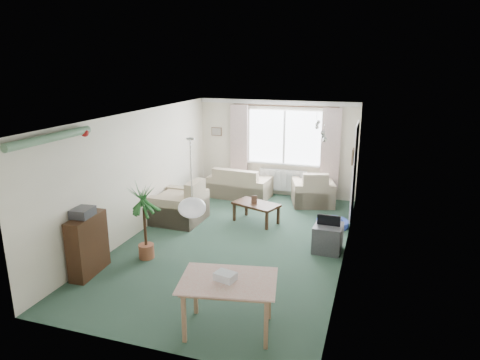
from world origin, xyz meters
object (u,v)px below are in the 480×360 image
(sofa, at_px, (240,182))
(armchair_left, at_px, (179,201))
(tv_cube, at_px, (328,238))
(bookshelf, at_px, (88,245))
(pet_bed, at_px, (332,223))
(dining_table, at_px, (229,306))
(armchair_corner, at_px, (313,187))
(coffee_table, at_px, (256,213))
(houseplant, at_px, (145,222))

(sofa, relative_size, armchair_left, 1.49)
(armchair_left, height_order, tv_cube, armchair_left)
(bookshelf, bearing_deg, pet_bed, 38.95)
(tv_cube, relative_size, pet_bed, 0.82)
(armchair_left, distance_m, bookshelf, 2.60)
(dining_table, bearing_deg, pet_bed, 77.99)
(armchair_corner, distance_m, bookshelf, 5.42)
(armchair_corner, bearing_deg, coffee_table, 42.16)
(sofa, height_order, armchair_corner, armchair_corner)
(tv_cube, bearing_deg, houseplant, -154.41)
(coffee_table, xyz_separation_m, tv_cube, (1.62, -0.96, 0.03))
(sofa, height_order, dining_table, sofa)
(bookshelf, bearing_deg, armchair_left, 78.28)
(houseplant, bearing_deg, coffee_table, 59.13)
(sofa, distance_m, dining_table, 5.59)
(armchair_left, xyz_separation_m, bookshelf, (-0.34, -2.58, 0.03))
(bookshelf, xyz_separation_m, dining_table, (2.64, -0.73, -0.15))
(coffee_table, xyz_separation_m, houseplant, (-1.34, -2.24, 0.45))
(sofa, distance_m, bookshelf, 4.73)
(dining_table, bearing_deg, bookshelf, 164.45)
(houseplant, relative_size, pet_bed, 2.02)
(armchair_corner, distance_m, pet_bed, 1.50)
(bookshelf, height_order, dining_table, bookshelf)
(armchair_left, height_order, coffee_table, armchair_left)
(armchair_left, xyz_separation_m, houseplant, (0.24, -1.81, 0.21))
(armchair_corner, xyz_separation_m, houseplant, (-2.29, -3.82, 0.25))
(sofa, xyz_separation_m, coffee_table, (0.89, -1.60, -0.17))
(armchair_left, bearing_deg, bookshelf, -6.09)
(sofa, xyz_separation_m, dining_table, (1.61, -5.35, -0.04))
(sofa, height_order, coffee_table, sofa)
(coffee_table, distance_m, houseplant, 2.65)
(armchair_corner, relative_size, houseplant, 0.70)
(houseplant, bearing_deg, bookshelf, -126.96)
(armchair_corner, distance_m, armchair_left, 3.23)
(sofa, height_order, bookshelf, bookshelf)
(armchair_left, relative_size, tv_cube, 1.89)
(armchair_corner, bearing_deg, pet_bed, 98.35)
(sofa, bearing_deg, dining_table, 110.58)
(armchair_corner, xyz_separation_m, tv_cube, (0.67, -2.54, -0.17))
(armchair_corner, relative_size, dining_table, 0.86)
(bookshelf, height_order, pet_bed, bookshelf)
(bookshelf, bearing_deg, dining_table, -19.77)
(armchair_corner, bearing_deg, tv_cube, 87.97)
(houseplant, height_order, pet_bed, houseplant)
(bookshelf, bearing_deg, houseplant, 48.83)
(sofa, relative_size, bookshelf, 1.56)
(dining_table, distance_m, pet_bed, 4.11)
(tv_cube, height_order, pet_bed, tv_cube)
(armchair_corner, height_order, tv_cube, armchair_corner)
(armchair_left, distance_m, houseplant, 1.83)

